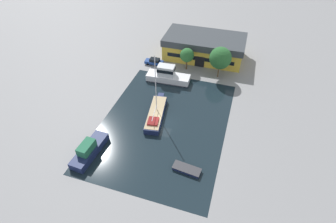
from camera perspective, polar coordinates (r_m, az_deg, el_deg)
name	(u,v)px	position (r m, az deg, el deg)	size (l,w,h in m)	color
ground_plane	(164,123)	(51.14, -0.83, -2.57)	(440.00, 440.00, 0.00)	gray
water_canal	(164,123)	(51.14, -0.83, -2.57)	(23.61, 32.56, 0.01)	black
warehouse_building	(204,47)	(71.02, 7.89, 13.82)	(20.61, 11.26, 5.72)	gold
quay_tree_near_building	(187,55)	(64.62, 4.16, 12.12)	(3.38, 3.38, 5.60)	brown
quay_tree_by_water	(220,58)	(62.12, 11.34, 11.32)	(5.09, 5.09, 7.61)	brown
parked_car	(154,61)	(68.03, -3.02, 10.82)	(4.66, 1.93, 1.63)	navy
sailboat_moored	(156,113)	(52.21, -2.60, -0.41)	(4.43, 11.67, 13.43)	#19234C
motor_cruiser	(168,76)	(61.37, -0.10, 7.80)	(10.27, 3.80, 4.03)	white
small_dinghy	(187,169)	(43.78, 4.09, -12.42)	(4.82, 2.26, 0.60)	#19234C
cabin_boat	(89,150)	(47.23, -16.80, -8.01)	(3.11, 8.49, 2.82)	#19234C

